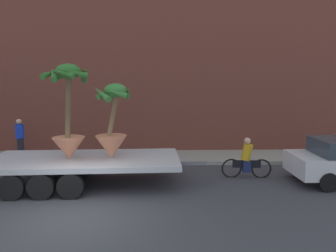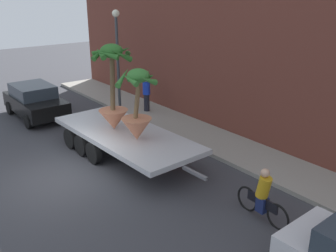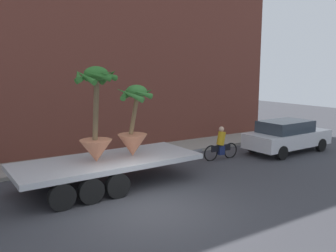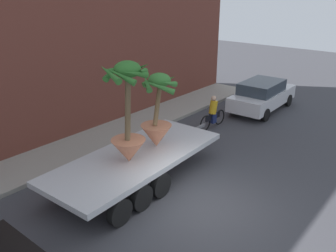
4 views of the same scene
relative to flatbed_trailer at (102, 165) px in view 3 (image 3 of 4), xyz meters
name	(u,v)px [view 3 (image 3 of 4)]	position (x,y,z in m)	size (l,w,h in m)	color
ground_plane	(149,209)	(0.43, -2.53, -0.78)	(60.00, 60.00, 0.00)	#38383D
sidewalk	(81,161)	(0.43, 3.57, -0.71)	(24.00, 2.20, 0.15)	gray
building_facade	(66,64)	(0.43, 5.27, 3.49)	(24.00, 1.20, 8.55)	brown
flatbed_trailer	(102,165)	(0.00, 0.00, 0.00)	(7.42, 2.83, 0.98)	#B7BABF
potted_palm_rear	(134,127)	(1.20, -0.06, 1.23)	(1.39, 1.45, 2.53)	#C17251
potted_palm_middle	(96,120)	(-0.22, -0.15, 1.60)	(1.60, 1.54, 3.17)	#C17251
cyclist	(221,145)	(6.00, 0.76, -0.11)	(1.84, 0.37, 1.54)	black
parked_car	(287,135)	(9.68, 0.13, 0.05)	(4.64, 2.02, 1.58)	silver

